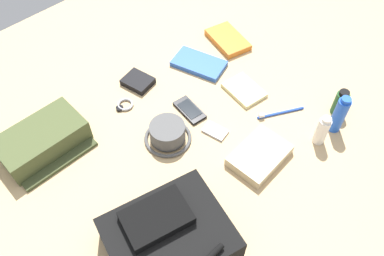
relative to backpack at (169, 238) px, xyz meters
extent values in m
cube|color=tan|center=(-0.33, -0.25, -0.07)|extent=(2.64, 2.02, 0.02)
cube|color=black|center=(0.00, 0.00, 0.00)|extent=(0.39, 0.34, 0.11)
cube|color=black|center=(0.00, -0.04, 0.06)|extent=(0.21, 0.16, 0.03)
cube|color=#47512D|center=(0.07, -0.56, -0.02)|extent=(0.29, 0.17, 0.09)
cube|color=#394124|center=(0.07, -0.47, -0.05)|extent=(0.27, 0.06, 0.01)
cylinder|color=#535353|center=(-0.26, -0.29, -0.02)|extent=(0.12, 0.12, 0.06)
torus|color=#535353|center=(-0.26, -0.29, -0.05)|extent=(0.17, 0.17, 0.01)
cylinder|color=#19471E|center=(-0.79, 0.05, -0.01)|extent=(0.05, 0.05, 0.09)
cylinder|color=black|center=(-0.79, 0.05, 0.04)|extent=(0.03, 0.03, 0.01)
cylinder|color=blue|center=(-0.72, 0.08, 0.01)|extent=(0.04, 0.04, 0.14)
cylinder|color=blue|center=(-0.72, 0.08, 0.09)|extent=(0.03, 0.03, 0.01)
cylinder|color=white|center=(-0.63, 0.08, 0.00)|extent=(0.04, 0.04, 0.11)
cylinder|color=white|center=(-0.63, 0.08, 0.06)|extent=(0.03, 0.03, 0.01)
cube|color=orange|center=(-0.79, -0.50, -0.05)|extent=(0.16, 0.22, 0.03)
cube|color=white|center=(-0.79, -0.50, -0.05)|extent=(0.15, 0.21, 0.02)
cube|color=blue|center=(-0.60, -0.48, -0.05)|extent=(0.18, 0.23, 0.02)
cube|color=white|center=(-0.60, -0.48, -0.05)|extent=(0.17, 0.22, 0.01)
cube|color=black|center=(-0.40, -0.33, -0.05)|extent=(0.08, 0.14, 0.01)
cube|color=black|center=(-0.40, -0.33, -0.05)|extent=(0.06, 0.10, 0.00)
cube|color=#B7B7BC|center=(-0.40, -0.20, -0.05)|extent=(0.07, 0.09, 0.01)
cylinder|color=silver|center=(-0.40, -0.21, -0.05)|extent=(0.03, 0.03, 0.00)
torus|color=#99999E|center=(-0.24, -0.52, -0.05)|extent=(0.06, 0.06, 0.01)
cylinder|color=black|center=(-0.22, -0.52, -0.05)|extent=(0.03, 0.03, 0.01)
cylinder|color=blue|center=(-0.63, -0.09, -0.05)|extent=(0.17, 0.10, 0.01)
cube|color=white|center=(-0.57, -0.13, -0.04)|extent=(0.02, 0.02, 0.01)
cube|color=black|center=(-0.35, -0.58, -0.05)|extent=(0.11, 0.13, 0.02)
cube|color=beige|center=(-0.62, -0.26, -0.05)|extent=(0.13, 0.16, 0.02)
cube|color=#C6B289|center=(-0.42, -0.02, -0.04)|extent=(0.21, 0.15, 0.04)
camera|label=1|loc=(0.25, 0.35, 1.06)|focal=36.76mm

